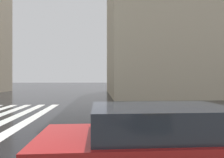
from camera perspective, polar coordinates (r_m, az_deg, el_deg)
name	(u,v)px	position (r m, az deg, el deg)	size (l,w,h in m)	color
haussmann_block_corner	(216,5)	(30.77, 27.87, 18.37)	(15.55, 28.04, 23.77)	beige
car_red	(154,142)	(3.86, 12.07, -17.31)	(1.85, 4.10, 1.41)	maroon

